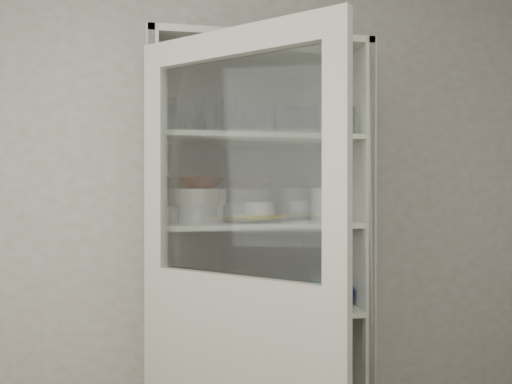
{
  "coord_description": "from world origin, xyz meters",
  "views": [
    {
      "loc": [
        -0.31,
        -1.22,
        1.41
      ],
      "look_at": [
        0.2,
        1.27,
        1.4
      ],
      "focal_mm": 38.0,
      "sensor_mm": 36.0,
      "label": 1
    }
  ],
  "objects_px": {
    "pantry_cabinet": "(253,288)",
    "mug_white": "(279,300)",
    "plate_stack_front": "(201,214)",
    "tin_box": "(312,381)",
    "goblet_2": "(304,121)",
    "white_canister": "(184,296)",
    "goblet_1": "(235,119)",
    "mug_teal": "(319,293)",
    "grey_bowl_stack": "(324,204)",
    "goblet_3": "(308,121)",
    "white_ramekin": "(260,209)",
    "yellow_trivet": "(260,216)",
    "mug_blue": "(342,296)",
    "measuring_cups": "(186,311)",
    "glass_platter": "(260,220)",
    "teal_jar": "(271,294)",
    "cream_bowl": "(201,197)",
    "cupboard_door": "(236,338)",
    "goblet_0": "(167,119)",
    "terracotta_bowl": "(201,183)",
    "plate_stack_back": "(181,214)"
  },
  "relations": [
    {
      "from": "goblet_3",
      "to": "yellow_trivet",
      "type": "relative_size",
      "value": 0.99
    },
    {
      "from": "goblet_1",
      "to": "mug_teal",
      "type": "distance_m",
      "value": 0.94
    },
    {
      "from": "goblet_1",
      "to": "yellow_trivet",
      "type": "bearing_deg",
      "value": -28.63
    },
    {
      "from": "mug_blue",
      "to": "goblet_3",
      "type": "bearing_deg",
      "value": 139.57
    },
    {
      "from": "pantry_cabinet",
      "to": "mug_white",
      "type": "bearing_deg",
      "value": -61.57
    },
    {
      "from": "mug_teal",
      "to": "plate_stack_front",
      "type": "bearing_deg",
      "value": -162.37
    },
    {
      "from": "goblet_2",
      "to": "mug_white",
      "type": "distance_m",
      "value": 0.88
    },
    {
      "from": "yellow_trivet",
      "to": "measuring_cups",
      "type": "relative_size",
      "value": 2.04
    },
    {
      "from": "glass_platter",
      "to": "white_canister",
      "type": "bearing_deg",
      "value": 178.69
    },
    {
      "from": "white_ramekin",
      "to": "teal_jar",
      "type": "xyz_separation_m",
      "value": [
        0.06,
        0.02,
        -0.41
      ]
    },
    {
      "from": "pantry_cabinet",
      "to": "grey_bowl_stack",
      "type": "xyz_separation_m",
      "value": [
        0.34,
        -0.05,
        0.4
      ]
    },
    {
      "from": "tin_box",
      "to": "goblet_2",
      "type": "bearing_deg",
      "value": 101.16
    },
    {
      "from": "cream_bowl",
      "to": "glass_platter",
      "type": "xyz_separation_m",
      "value": [
        0.28,
        0.04,
        -0.11
      ]
    },
    {
      "from": "goblet_1",
      "to": "teal_jar",
      "type": "height_order",
      "value": "goblet_1"
    },
    {
      "from": "cupboard_door",
      "to": "grey_bowl_stack",
      "type": "bearing_deg",
      "value": 92.92
    },
    {
      "from": "mug_white",
      "to": "white_ramekin",
      "type": "bearing_deg",
      "value": 113.53
    },
    {
      "from": "terracotta_bowl",
      "to": "cream_bowl",
      "type": "bearing_deg",
      "value": 0.0
    },
    {
      "from": "mug_blue",
      "to": "measuring_cups",
      "type": "distance_m",
      "value": 0.75
    },
    {
      "from": "mug_white",
      "to": "measuring_cups",
      "type": "distance_m",
      "value": 0.42
    },
    {
      "from": "glass_platter",
      "to": "yellow_trivet",
      "type": "xyz_separation_m",
      "value": [
        0.0,
        0.0,
        0.02
      ]
    },
    {
      "from": "mug_blue",
      "to": "mug_white",
      "type": "relative_size",
      "value": 1.05
    },
    {
      "from": "tin_box",
      "to": "teal_jar",
      "type": "bearing_deg",
      "value": 172.75
    },
    {
      "from": "goblet_3",
      "to": "cupboard_door",
      "type": "bearing_deg",
      "value": -126.39
    },
    {
      "from": "yellow_trivet",
      "to": "white_ramekin",
      "type": "height_order",
      "value": "white_ramekin"
    },
    {
      "from": "goblet_2",
      "to": "grey_bowl_stack",
      "type": "xyz_separation_m",
      "value": [
        0.08,
        -0.07,
        -0.41
      ]
    },
    {
      "from": "white_ramekin",
      "to": "tin_box",
      "type": "relative_size",
      "value": 0.68
    },
    {
      "from": "pantry_cabinet",
      "to": "plate_stack_front",
      "type": "distance_m",
      "value": 0.46
    },
    {
      "from": "goblet_1",
      "to": "goblet_0",
      "type": "bearing_deg",
      "value": -179.24
    },
    {
      "from": "yellow_trivet",
      "to": "white_canister",
      "type": "distance_m",
      "value": 0.51
    },
    {
      "from": "goblet_2",
      "to": "glass_platter",
      "type": "height_order",
      "value": "goblet_2"
    },
    {
      "from": "tin_box",
      "to": "white_canister",
      "type": "bearing_deg",
      "value": 178.39
    },
    {
      "from": "goblet_0",
      "to": "terracotta_bowl",
      "type": "relative_size",
      "value": 0.74
    },
    {
      "from": "teal_jar",
      "to": "white_canister",
      "type": "height_order",
      "value": "white_canister"
    },
    {
      "from": "goblet_2",
      "to": "goblet_1",
      "type": "bearing_deg",
      "value": -176.29
    },
    {
      "from": "tin_box",
      "to": "plate_stack_front",
      "type": "bearing_deg",
      "value": -176.84
    },
    {
      "from": "goblet_0",
      "to": "mug_white",
      "type": "distance_m",
      "value": 0.98
    },
    {
      "from": "plate_stack_back",
      "to": "cream_bowl",
      "type": "xyz_separation_m",
      "value": [
        0.08,
        -0.14,
        0.08
      ]
    },
    {
      "from": "pantry_cabinet",
      "to": "mug_white",
      "type": "xyz_separation_m",
      "value": [
        0.09,
        -0.16,
        -0.03
      ]
    },
    {
      "from": "cupboard_door",
      "to": "mug_teal",
      "type": "xyz_separation_m",
      "value": [
        0.51,
        0.6,
        0.03
      ]
    },
    {
      "from": "pantry_cabinet",
      "to": "mug_white",
      "type": "relative_size",
      "value": 19.82
    },
    {
      "from": "mug_teal",
      "to": "plate_stack_back",
      "type": "bearing_deg",
      "value": -175.02
    },
    {
      "from": "white_ramekin",
      "to": "measuring_cups",
      "type": "relative_size",
      "value": 1.55
    },
    {
      "from": "mug_white",
      "to": "glass_platter",
      "type": "bearing_deg",
      "value": 113.53
    },
    {
      "from": "pantry_cabinet",
      "to": "mug_white",
      "type": "height_order",
      "value": "pantry_cabinet"
    },
    {
      "from": "white_canister",
      "to": "cream_bowl",
      "type": "bearing_deg",
      "value": -32.02
    },
    {
      "from": "goblet_2",
      "to": "measuring_cups",
      "type": "bearing_deg",
      "value": -161.86
    },
    {
      "from": "goblet_3",
      "to": "white_ramekin",
      "type": "bearing_deg",
      "value": -164.66
    },
    {
      "from": "white_ramekin",
      "to": "mug_teal",
      "type": "xyz_separation_m",
      "value": [
        0.31,
        0.04,
        -0.42
      ]
    },
    {
      "from": "goblet_1",
      "to": "cream_bowl",
      "type": "bearing_deg",
      "value": -150.68
    },
    {
      "from": "cupboard_door",
      "to": "mug_blue",
      "type": "bearing_deg",
      "value": 85.85
    }
  ]
}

